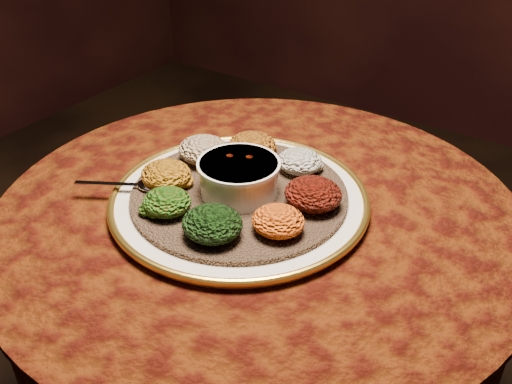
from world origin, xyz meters
The scene contains 13 objects.
table centered at (0.00, 0.00, 0.55)m, with size 0.96×0.96×0.73m.
platter centered at (-0.03, -0.02, 0.75)m, with size 0.52×0.52×0.02m.
injera centered at (-0.03, -0.02, 0.76)m, with size 0.39×0.39×0.01m, color brown.
stew_bowl centered at (-0.03, -0.02, 0.80)m, with size 0.15×0.15×0.06m.
spoon centered at (-0.18, -0.10, 0.77)m, with size 0.15×0.09×0.01m.
portion_ayib centered at (0.02, 0.11, 0.78)m, with size 0.09×0.08×0.04m, color beige.
portion_kitfo centered at (0.10, 0.02, 0.79)m, with size 0.10×0.10×0.05m, color black.
portion_tikil centered at (0.09, -0.08, 0.78)m, with size 0.09×0.08×0.04m, color #CC6F11.
portion_gomen centered at (0.01, -0.15, 0.79)m, with size 0.10×0.09×0.05m, color black.
portion_mixveg centered at (-0.09, -0.14, 0.78)m, with size 0.08×0.08×0.04m, color #B0370B.
portion_kik centered at (-0.15, -0.07, 0.78)m, with size 0.09×0.09×0.04m, color #B66D10.
portion_timatim centered at (-0.15, 0.04, 0.79)m, with size 0.10×0.09×0.05m, color maroon.
portion_shiro centered at (-0.08, 0.11, 0.79)m, with size 0.10×0.09×0.05m, color #954E12.
Camera 1 is at (0.47, -0.71, 1.32)m, focal length 40.00 mm.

